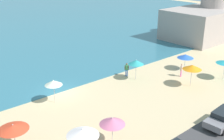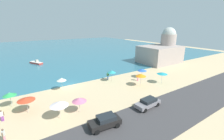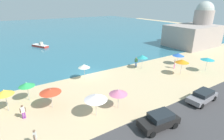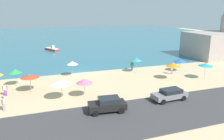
% 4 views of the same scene
% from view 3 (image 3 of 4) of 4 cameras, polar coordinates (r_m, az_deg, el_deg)
% --- Properties ---
extents(ground_plane, '(160.00, 160.00, 0.00)m').
position_cam_3_polar(ground_plane, '(30.05, -7.35, -1.23)').
color(ground_plane, '#CFB488').
extents(sea, '(150.00, 110.00, 0.05)m').
position_cam_3_polar(sea, '(81.92, -24.50, 11.46)').
color(sea, '#316D82').
rests_on(sea, ground_plane).
extents(coastal_road, '(80.00, 8.00, 0.06)m').
position_cam_3_polar(coastal_road, '(17.76, 20.34, -20.24)').
color(coastal_road, '#3E3B3D').
rests_on(coastal_road, ground_plane).
extents(beach_umbrella_0, '(2.24, 2.24, 2.56)m').
position_cam_3_polar(beach_umbrella_0, '(34.28, 28.76, 3.20)').
color(beach_umbrella_0, '#B2B2B7').
rests_on(beach_umbrella_0, ground_plane).
extents(beach_umbrella_1, '(2.39, 2.39, 2.41)m').
position_cam_3_polar(beach_umbrella_1, '(20.82, -19.50, -6.48)').
color(beach_umbrella_1, '#B2B2B7').
rests_on(beach_umbrella_1, ground_plane).
extents(beach_umbrella_2, '(1.83, 1.83, 2.60)m').
position_cam_3_polar(beach_umbrella_2, '(27.11, -9.11, 1.28)').
color(beach_umbrella_2, '#B2B2B7').
rests_on(beach_umbrella_2, ground_plane).
extents(beach_umbrella_3, '(2.21, 2.21, 2.25)m').
position_cam_3_polar(beach_umbrella_3, '(36.27, 20.88, 4.71)').
color(beach_umbrella_3, '#B2B2B7').
rests_on(beach_umbrella_3, ground_plane).
extents(beach_umbrella_4, '(1.93, 1.93, 2.72)m').
position_cam_3_polar(beach_umbrella_4, '(22.21, -31.73, -6.19)').
color(beach_umbrella_4, '#B2B2B7').
rests_on(beach_umbrella_4, ground_plane).
extents(beach_umbrella_5, '(2.08, 2.08, 2.43)m').
position_cam_3_polar(beach_umbrella_5, '(19.63, 2.08, -7.14)').
color(beach_umbrella_5, '#B2B2B7').
rests_on(beach_umbrella_5, ground_plane).
extents(beach_umbrella_7, '(2.43, 2.43, 2.58)m').
position_cam_3_polar(beach_umbrella_7, '(18.33, -5.36, -8.88)').
color(beach_umbrella_7, '#B2B2B7').
rests_on(beach_umbrella_7, ground_plane).
extents(beach_umbrella_8, '(2.22, 2.22, 2.75)m').
position_cam_3_polar(beach_umbrella_8, '(30.85, 21.95, 2.73)').
color(beach_umbrella_8, '#B2B2B7').
rests_on(beach_umbrella_8, ground_plane).
extents(beach_umbrella_9, '(1.92, 1.92, 2.65)m').
position_cam_3_polar(beach_umbrella_9, '(31.86, 9.94, 4.35)').
color(beach_umbrella_9, '#B2B2B7').
rests_on(beach_umbrella_9, ground_plane).
extents(beach_umbrella_10, '(1.89, 1.89, 2.49)m').
position_cam_3_polar(beach_umbrella_10, '(23.47, -26.13, -4.26)').
color(beach_umbrella_10, '#B2B2B7').
rests_on(beach_umbrella_10, ground_plane).
extents(bather_0, '(0.57, 0.23, 1.63)m').
position_cam_3_polar(bather_0, '(20.72, -27.07, -11.84)').
color(bather_0, purple).
rests_on(bather_0, ground_plane).
extents(bather_1, '(0.50, 0.38, 1.77)m').
position_cam_3_polar(bather_1, '(33.34, 7.88, 2.86)').
color(bather_1, '#4075D2').
rests_on(bather_1, ground_plane).
extents(bather_3, '(0.32, 0.55, 1.68)m').
position_cam_3_polar(bather_3, '(16.84, -23.78, -19.42)').
color(bather_3, pink).
rests_on(bather_3, ground_plane).
extents(bather_4, '(0.53, 0.35, 1.71)m').
position_cam_3_polar(bather_4, '(33.99, 19.81, 2.07)').
color(bather_4, pink).
rests_on(bather_4, ground_plane).
extents(parked_car_1, '(4.34, 2.05, 1.38)m').
position_cam_3_polar(parked_car_1, '(24.04, 27.47, -7.56)').
color(parked_car_1, slate).
rests_on(parked_car_1, coastal_road).
extents(parked_car_2, '(4.13, 2.22, 1.56)m').
position_cam_3_polar(parked_car_2, '(17.97, 15.12, -15.54)').
color(parked_car_2, black).
rests_on(parked_car_2, coastal_road).
extents(skiff_nearshore, '(3.68, 5.37, 1.40)m').
position_cam_3_polar(skiff_nearshore, '(51.54, -22.42, 7.37)').
color(skiff_nearshore, red).
rests_on(skiff_nearshore, sea).
extents(harbor_fortress, '(13.14, 9.91, 11.68)m').
position_cam_3_polar(harbor_fortress, '(54.40, 25.56, 11.27)').
color(harbor_fortress, '#A4958E').
rests_on(harbor_fortress, ground_plane).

